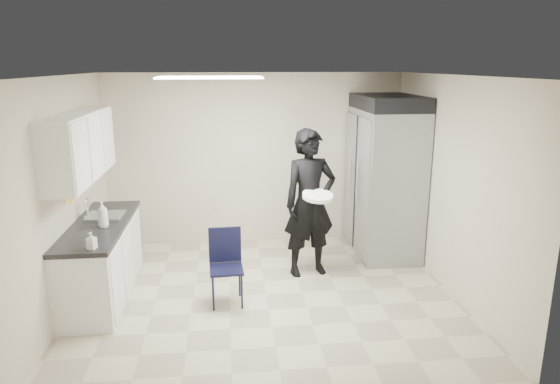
{
  "coord_description": "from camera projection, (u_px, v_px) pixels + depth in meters",
  "views": [
    {
      "loc": [
        -0.42,
        -5.56,
        2.73
      ],
      "look_at": [
        0.19,
        0.2,
        1.23
      ],
      "focal_mm": 32.0,
      "sensor_mm": 36.0,
      "label": 1
    }
  ],
  "objects": [
    {
      "name": "faucet",
      "position": [
        87.0,
        209.0,
        6.03
      ],
      "size": [
        0.02,
        0.02,
        0.24
      ],
      "primitive_type": "cylinder",
      "color": "silver",
      "rests_on": "countertop"
    },
    {
      "name": "back_wall",
      "position": [
        255.0,
        159.0,
        7.67
      ],
      "size": [
        4.5,
        0.0,
        4.5
      ],
      "primitive_type": "plane",
      "rotation": [
        1.57,
        0.0,
        0.0
      ],
      "color": "#BFB79E",
      "rests_on": "floor"
    },
    {
      "name": "countertop",
      "position": [
        99.0,
        225.0,
        5.85
      ],
      "size": [
        0.64,
        1.95,
        0.05
      ],
      "primitive_type": "cube",
      "color": "black",
      "rests_on": "lower_counter"
    },
    {
      "name": "lower_counter",
      "position": [
        102.0,
        262.0,
        5.96
      ],
      "size": [
        0.6,
        1.9,
        0.86
      ],
      "primitive_type": "cube",
      "color": "silver",
      "rests_on": "floor"
    },
    {
      "name": "notice_sticker_right",
      "position": [
        73.0,
        200.0,
        5.84
      ],
      "size": [
        0.0,
        0.12,
        0.07
      ],
      "primitive_type": "cube",
      "color": "yellow",
      "rests_on": "left_wall"
    },
    {
      "name": "sink",
      "position": [
        105.0,
        220.0,
        6.09
      ],
      "size": [
        0.42,
        0.4,
        0.14
      ],
      "primitive_type": "cube",
      "color": "gray",
      "rests_on": "countertop"
    },
    {
      "name": "man_tuxedo",
      "position": [
        310.0,
        203.0,
        6.47
      ],
      "size": [
        0.8,
        0.62,
        1.94
      ],
      "primitive_type": "imported",
      "rotation": [
        0.0,
        0.0,
        0.23
      ],
      "color": "black",
      "rests_on": "floor"
    },
    {
      "name": "ceiling_panel",
      "position": [
        210.0,
        77.0,
        5.75
      ],
      "size": [
        1.2,
        0.6,
        0.02
      ],
      "primitive_type": "cube",
      "color": "white",
      "rests_on": "ceiling"
    },
    {
      "name": "bucket_lid",
      "position": [
        318.0,
        196.0,
        6.2
      ],
      "size": [
        0.46,
        0.46,
        0.05
      ],
      "primitive_type": "cylinder",
      "rotation": [
        0.0,
        0.0,
        0.23
      ],
      "color": "white",
      "rests_on": "man_tuxedo"
    },
    {
      "name": "upper_cabinets",
      "position": [
        79.0,
        146.0,
        5.6
      ],
      "size": [
        0.35,
        1.8,
        0.75
      ],
      "primitive_type": "cube",
      "color": "silver",
      "rests_on": "left_wall"
    },
    {
      "name": "floor",
      "position": [
        266.0,
        294.0,
        6.08
      ],
      "size": [
        4.5,
        4.5,
        0.0
      ],
      "primitive_type": "plane",
      "color": "#B1A88B",
      "rests_on": "ground"
    },
    {
      "name": "ceiling",
      "position": [
        264.0,
        76.0,
        5.42
      ],
      "size": [
        4.5,
        4.5,
        0.0
      ],
      "primitive_type": "plane",
      "rotation": [
        3.14,
        0.0,
        0.0
      ],
      "color": "silver",
      "rests_on": "back_wall"
    },
    {
      "name": "towel_dispenser",
      "position": [
        100.0,
        148.0,
        6.75
      ],
      "size": [
        0.22,
        0.3,
        0.35
      ],
      "primitive_type": "cube",
      "color": "black",
      "rests_on": "left_wall"
    },
    {
      "name": "soap_bottle_b",
      "position": [
        91.0,
        240.0,
        5.02
      ],
      "size": [
        0.1,
        0.1,
        0.18
      ],
      "primitive_type": "imported",
      "rotation": [
        0.0,
        0.0,
        -0.32
      ],
      "color": "silver",
      "rests_on": "countertop"
    },
    {
      "name": "left_wall",
      "position": [
        63.0,
        196.0,
        5.52
      ],
      "size": [
        0.0,
        4.0,
        4.0
      ],
      "primitive_type": "plane",
      "rotation": [
        1.57,
        0.0,
        1.57
      ],
      "color": "#BFB79E",
      "rests_on": "floor"
    },
    {
      "name": "fridge_compressor",
      "position": [
        389.0,
        102.0,
        6.94
      ],
      "size": [
        0.8,
        1.35,
        0.2
      ],
      "primitive_type": "cube",
      "color": "black",
      "rests_on": "commercial_fridge"
    },
    {
      "name": "right_wall",
      "position": [
        452.0,
        186.0,
        5.98
      ],
      "size": [
        0.0,
        4.0,
        4.0
      ],
      "primitive_type": "plane",
      "rotation": [
        1.57,
        0.0,
        -1.57
      ],
      "color": "#BFB79E",
      "rests_on": "floor"
    },
    {
      "name": "soap_bottle_a",
      "position": [
        103.0,
        214.0,
        5.68
      ],
      "size": [
        0.13,
        0.13,
        0.31
      ],
      "primitive_type": "imported",
      "rotation": [
        0.0,
        0.0,
        0.12
      ],
      "color": "white",
      "rests_on": "countertop"
    },
    {
      "name": "folding_chair",
      "position": [
        226.0,
        269.0,
        5.75
      ],
      "size": [
        0.4,
        0.4,
        0.85
      ],
      "primitive_type": "cube",
      "rotation": [
        0.0,
        0.0,
        0.05
      ],
      "color": "black",
      "rests_on": "floor"
    },
    {
      "name": "commercial_fridge",
      "position": [
        384.0,
        183.0,
        7.23
      ],
      "size": [
        0.8,
        1.35,
        2.1
      ],
      "primitive_type": "cube",
      "color": "gray",
      "rests_on": "floor"
    },
    {
      "name": "notice_sticker_left",
      "position": [
        67.0,
        201.0,
        5.64
      ],
      "size": [
        0.0,
        0.12,
        0.07
      ],
      "primitive_type": "cube",
      "color": "yellow",
      "rests_on": "left_wall"
    }
  ]
}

